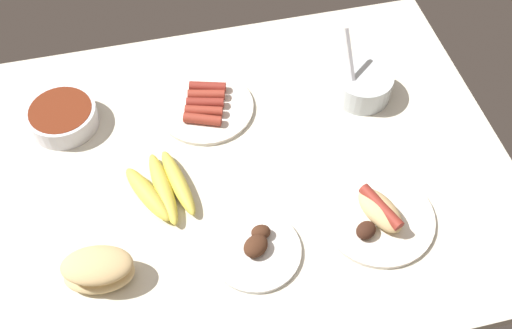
{
  "coord_description": "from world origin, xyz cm",
  "views": [
    {
      "loc": [
        12.92,
        75.41,
        106.77
      ],
      "look_at": [
        -4.49,
        1.94,
        3.0
      ],
      "focal_mm": 42.43,
      "sensor_mm": 36.0,
      "label": 1
    }
  ],
  "objects_px": {
    "bowl_chili": "(62,116)",
    "plate_hotdog_assembled": "(378,215)",
    "bread_stack": "(98,270)",
    "banana_bunch": "(163,188)",
    "plate_sausages": "(205,106)",
    "bowl_coleslaw": "(363,84)",
    "plate_grilled_meat": "(255,249)"
  },
  "relations": [
    {
      "from": "bowl_coleslaw",
      "to": "plate_hotdog_assembled",
      "type": "relative_size",
      "value": 0.68
    },
    {
      "from": "bowl_coleslaw",
      "to": "banana_bunch",
      "type": "xyz_separation_m",
      "value": [
        0.5,
        0.17,
        -0.02
      ]
    },
    {
      "from": "bread_stack",
      "to": "plate_grilled_meat",
      "type": "height_order",
      "value": "bread_stack"
    },
    {
      "from": "bowl_chili",
      "to": "plate_hotdog_assembled",
      "type": "bearing_deg",
      "value": 146.37
    },
    {
      "from": "plate_hotdog_assembled",
      "to": "bowl_coleslaw",
      "type": "bearing_deg",
      "value": -103.65
    },
    {
      "from": "plate_hotdog_assembled",
      "to": "plate_sausages",
      "type": "bearing_deg",
      "value": -52.72
    },
    {
      "from": "plate_hotdog_assembled",
      "to": "bowl_chili",
      "type": "bearing_deg",
      "value": -33.63
    },
    {
      "from": "bowl_chili",
      "to": "plate_hotdog_assembled",
      "type": "xyz_separation_m",
      "value": [
        -0.61,
        0.41,
        -0.01
      ]
    },
    {
      "from": "bowl_chili",
      "to": "plate_sausages",
      "type": "bearing_deg",
      "value": 174.99
    },
    {
      "from": "plate_hotdog_assembled",
      "to": "banana_bunch",
      "type": "relative_size",
      "value": 1.19
    },
    {
      "from": "banana_bunch",
      "to": "bowl_chili",
      "type": "bearing_deg",
      "value": -51.37
    },
    {
      "from": "plate_grilled_meat",
      "to": "banana_bunch",
      "type": "height_order",
      "value": "plate_grilled_meat"
    },
    {
      "from": "bowl_chili",
      "to": "bowl_coleslaw",
      "type": "relative_size",
      "value": 0.99
    },
    {
      "from": "plate_sausages",
      "to": "plate_hotdog_assembled",
      "type": "xyz_separation_m",
      "value": [
        -0.29,
        0.38,
        0.01
      ]
    },
    {
      "from": "plate_hotdog_assembled",
      "to": "bread_stack",
      "type": "bearing_deg",
      "value": 0.24
    },
    {
      "from": "plate_sausages",
      "to": "plate_grilled_meat",
      "type": "bearing_deg",
      "value": 94.02
    },
    {
      "from": "plate_sausages",
      "to": "bowl_coleslaw",
      "type": "height_order",
      "value": "bowl_coleslaw"
    },
    {
      "from": "bread_stack",
      "to": "plate_sausages",
      "type": "bearing_deg",
      "value": -125.74
    },
    {
      "from": "plate_sausages",
      "to": "bowl_chili",
      "type": "relative_size",
      "value": 1.43
    },
    {
      "from": "plate_hotdog_assembled",
      "to": "banana_bunch",
      "type": "height_order",
      "value": "plate_hotdog_assembled"
    },
    {
      "from": "plate_grilled_meat",
      "to": "banana_bunch",
      "type": "relative_size",
      "value": 0.93
    },
    {
      "from": "bread_stack",
      "to": "banana_bunch",
      "type": "xyz_separation_m",
      "value": [
        -0.14,
        -0.17,
        -0.02
      ]
    },
    {
      "from": "bowl_chili",
      "to": "banana_bunch",
      "type": "distance_m",
      "value": 0.31
    },
    {
      "from": "plate_grilled_meat",
      "to": "bread_stack",
      "type": "bearing_deg",
      "value": -2.18
    },
    {
      "from": "bowl_coleslaw",
      "to": "plate_sausages",
      "type": "bearing_deg",
      "value": -6.28
    },
    {
      "from": "bowl_coleslaw",
      "to": "banana_bunch",
      "type": "bearing_deg",
      "value": 19.03
    },
    {
      "from": "bread_stack",
      "to": "banana_bunch",
      "type": "height_order",
      "value": "bread_stack"
    },
    {
      "from": "bowl_chili",
      "to": "bowl_coleslaw",
      "type": "distance_m",
      "value": 0.69
    },
    {
      "from": "plate_sausages",
      "to": "plate_hotdog_assembled",
      "type": "height_order",
      "value": "plate_hotdog_assembled"
    },
    {
      "from": "bowl_coleslaw",
      "to": "bread_stack",
      "type": "distance_m",
      "value": 0.73
    },
    {
      "from": "bowl_chili",
      "to": "bread_stack",
      "type": "relative_size",
      "value": 1.06
    },
    {
      "from": "bread_stack",
      "to": "plate_hotdog_assembled",
      "type": "xyz_separation_m",
      "value": [
        -0.56,
        -0.0,
        -0.02
      ]
    }
  ]
}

